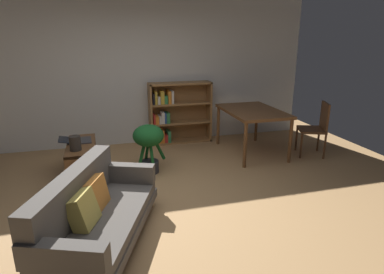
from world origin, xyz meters
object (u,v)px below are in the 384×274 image
(media_console, at_px, (82,161))
(bookshelf, at_px, (175,113))
(fabric_couch, at_px, (94,212))
(desk_speaker, at_px, (75,143))
(potted_floor_plant, at_px, (149,141))
(dining_chair_near, at_px, (317,126))
(open_laptop, at_px, (77,140))
(dining_table, at_px, (252,114))

(media_console, relative_size, bookshelf, 0.85)
(fabric_couch, height_order, desk_speaker, fabric_couch)
(potted_floor_plant, distance_m, bookshelf, 1.59)
(fabric_couch, distance_m, dining_chair_near, 4.08)
(fabric_couch, distance_m, open_laptop, 1.90)
(potted_floor_plant, xyz_separation_m, dining_chair_near, (2.92, 0.02, 0.02))
(fabric_couch, bearing_deg, bookshelf, 63.54)
(media_console, relative_size, desk_speaker, 5.11)
(fabric_couch, bearing_deg, dining_table, 37.67)
(dining_table, height_order, bookshelf, bookshelf)
(media_console, distance_m, open_laptop, 0.33)
(fabric_couch, xyz_separation_m, dining_table, (2.68, 2.07, 0.36))
(dining_table, relative_size, bookshelf, 1.12)
(media_console, xyz_separation_m, bookshelf, (1.70, 1.33, 0.32))
(desk_speaker, relative_size, potted_floor_plant, 0.26)
(fabric_couch, xyz_separation_m, dining_chair_near, (3.71, 1.67, 0.17))
(open_laptop, distance_m, potted_floor_plant, 1.05)
(fabric_couch, distance_m, bookshelf, 3.43)
(dining_chair_near, bearing_deg, media_console, 179.12)
(fabric_couch, bearing_deg, media_console, 95.93)
(fabric_couch, height_order, dining_table, dining_table)
(desk_speaker, distance_m, dining_table, 2.98)
(media_console, height_order, bookshelf, bookshelf)
(open_laptop, xyz_separation_m, desk_speaker, (0.00, -0.41, 0.08))
(desk_speaker, relative_size, dining_chair_near, 0.21)
(open_laptop, distance_m, bookshelf, 2.12)
(fabric_couch, relative_size, dining_table, 1.40)
(open_laptop, distance_m, dining_chair_near, 3.95)
(media_console, xyz_separation_m, potted_floor_plant, (0.97, -0.08, 0.25))
(open_laptop, relative_size, dining_chair_near, 0.51)
(media_console, relative_size, dining_table, 0.77)
(open_laptop, height_order, dining_table, dining_table)
(media_console, distance_m, potted_floor_plant, 1.01)
(dining_table, xyz_separation_m, bookshelf, (-1.16, 0.99, -0.14))
(bookshelf, bearing_deg, dining_chair_near, -32.46)
(desk_speaker, bearing_deg, fabric_couch, -81.06)
(media_console, height_order, desk_speaker, desk_speaker)
(potted_floor_plant, xyz_separation_m, bookshelf, (0.73, 1.41, 0.07))
(bookshelf, bearing_deg, dining_table, -40.54)
(open_laptop, xyz_separation_m, dining_chair_near, (3.95, -0.21, -0.02))
(potted_floor_plant, bearing_deg, media_console, 175.56)
(media_console, xyz_separation_m, dining_chair_near, (3.89, -0.06, 0.27))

